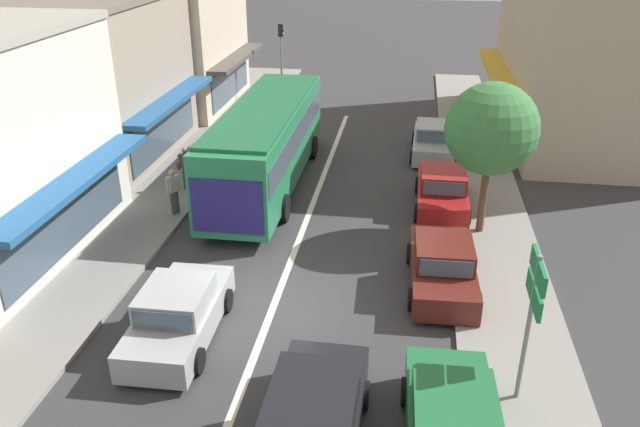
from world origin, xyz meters
TOP-DOWN VIEW (x-y plane):
  - ground_plane at (0.00, 0.00)m, footprint 140.00×140.00m
  - lane_centre_line at (0.00, 4.00)m, footprint 0.20×28.00m
  - sidewalk_left at (-6.80, 6.00)m, footprint 5.20×44.00m
  - kerb_right at (6.20, 6.00)m, footprint 2.80×44.00m
  - shopfront_mid_block at (-10.18, 10.17)m, footprint 7.66×8.48m
  - shopfront_far_end at (-10.18, 18.80)m, footprint 8.49×8.28m
  - building_right_far at (11.48, 16.82)m, footprint 8.23×13.28m
  - city_bus at (-1.99, 8.15)m, footprint 2.76×10.86m
  - sedan_queue_far_back at (-2.01, -1.67)m, footprint 1.96×4.23m
  - wagon_adjacent_lane_trail at (1.85, -4.91)m, footprint 1.97×4.52m
  - parked_sedan_kerb_front at (4.51, -4.47)m, footprint 2.00×4.25m
  - parked_sedan_kerb_second at (4.49, 1.67)m, footprint 2.01×4.26m
  - parked_sedan_kerb_third at (4.63, 7.06)m, footprint 1.92×4.21m
  - parked_sedan_kerb_rear at (4.41, 12.59)m, footprint 1.97×4.24m
  - traffic_light_downstreet at (-4.04, 20.88)m, footprint 0.33×0.24m
  - directional_road_sign at (5.99, -2.80)m, footprint 0.10×1.40m
  - street_tree_right at (5.83, 5.19)m, footprint 2.89×2.89m
  - pedestrian_with_handbag_near at (-4.49, 11.70)m, footprint 0.65×0.31m
  - pedestrian_browsing_midblock at (-4.91, 7.14)m, footprint 0.58×0.53m
  - pedestrian_far_walker at (-4.56, 4.93)m, footprint 0.38×0.49m

SIDE VIEW (x-z plane):
  - ground_plane at x=0.00m, z-range 0.00..0.00m
  - lane_centre_line at x=0.00m, z-range 0.00..0.01m
  - kerb_right at x=6.20m, z-range 0.00..0.12m
  - sidewalk_left at x=-6.80m, z-range 0.00..0.14m
  - sedan_queue_far_back at x=-2.01m, z-range -0.07..1.40m
  - parked_sedan_kerb_front at x=4.51m, z-range -0.07..1.40m
  - parked_sedan_kerb_second at x=4.49m, z-range -0.07..1.40m
  - parked_sedan_kerb_third at x=4.63m, z-range -0.07..1.40m
  - parked_sedan_kerb_rear at x=4.41m, z-range -0.07..1.40m
  - wagon_adjacent_lane_trail at x=1.85m, z-range -0.04..1.53m
  - pedestrian_far_walker at x=-4.56m, z-range 0.25..1.88m
  - pedestrian_with_handbag_near at x=-4.49m, z-range 0.25..1.88m
  - pedestrian_browsing_midblock at x=-4.91m, z-range 0.25..1.88m
  - city_bus at x=-1.99m, z-range 0.27..3.49m
  - directional_road_sign at x=5.99m, z-range 0.90..4.50m
  - traffic_light_downstreet at x=-4.04m, z-range 0.75..4.95m
  - shopfront_mid_block at x=-10.18m, z-range 0.00..6.77m
  - street_tree_right at x=5.83m, z-range 1.07..6.13m
  - shopfront_far_end at x=-10.18m, z-range -0.01..7.55m
  - building_right_far at x=11.48m, z-range -0.01..9.28m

